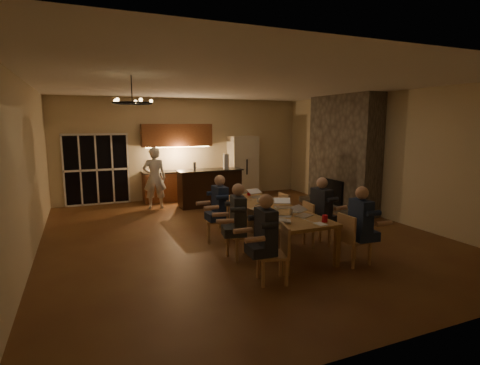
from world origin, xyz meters
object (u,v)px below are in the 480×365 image
(bar_island, at_px, (210,188))
(plate_far, at_px, (273,199))
(chair_right_far, at_px, (291,212))
(chandelier, at_px, (132,103))
(laptop_c, at_px, (261,203))
(mug_front, at_px, (276,210))
(chair_left_far, at_px, (217,220))
(laptop_d, at_px, (282,202))
(dining_table, at_px, (270,226))
(chair_right_mid, at_px, (317,224))
(plate_near, at_px, (296,211))
(bar_blender, at_px, (226,161))
(chair_right_near, at_px, (355,239))
(can_silver, at_px, (291,212))
(laptop_f, at_px, (257,192))
(redcup_near, at_px, (325,219))
(mug_mid, at_px, (259,200))
(chair_left_mid, at_px, (241,234))
(redcup_far, at_px, (249,193))
(person_left_mid, at_px, (238,222))
(chair_left_near, at_px, (272,254))
(person_left_far, at_px, (220,208))
(can_cola, at_px, (234,194))
(laptop_e, at_px, (238,193))
(laptop_a, at_px, (282,215))
(person_right_near, at_px, (360,226))
(refrigerator, at_px, (243,166))
(plate_left, at_px, (279,220))
(standing_person, at_px, (155,178))
(person_right_mid, at_px, (321,212))
(bar_bottle, at_px, (195,166))
(laptop_b, at_px, (304,210))
(mug_back, at_px, (241,199))
(person_left_near, at_px, (266,239))

(bar_island, bearing_deg, plate_far, -83.64)
(chair_right_far, bearing_deg, chandelier, 98.57)
(laptop_c, bearing_deg, mug_front, 102.71)
(chair_left_far, relative_size, laptop_d, 2.78)
(dining_table, height_order, chair_right_mid, chair_right_mid)
(plate_near, xyz_separation_m, bar_blender, (0.24, 4.34, 0.54))
(chair_right_near, height_order, plate_far, chair_right_near)
(laptop_d, bearing_deg, bar_blender, 112.51)
(chair_right_far, height_order, can_silver, chair_right_far)
(can_silver, bearing_deg, laptop_f, 85.29)
(redcup_near, bearing_deg, mug_mid, 99.53)
(chair_left_mid, relative_size, redcup_far, 7.42)
(person_left_mid, height_order, bar_blender, bar_blender)
(chair_left_near, distance_m, redcup_far, 3.19)
(person_left_far, xyz_separation_m, can_cola, (0.64, 0.81, 0.12))
(chandelier, distance_m, can_cola, 3.39)
(laptop_e, bearing_deg, person_left_mid, 58.59)
(laptop_a, xyz_separation_m, laptop_e, (0.10, 2.17, 0.00))
(person_right_near, bearing_deg, can_silver, 45.05)
(refrigerator, height_order, mug_mid, refrigerator)
(mug_mid, relative_size, plate_left, 0.36)
(can_silver, bearing_deg, redcup_near, -66.94)
(redcup_far, bearing_deg, chair_left_near, -108.02)
(can_silver, bearing_deg, laptop_e, 99.03)
(can_silver, height_order, plate_near, can_silver)
(redcup_far, bearing_deg, standing_person, 121.40)
(chair_left_near, distance_m, chair_left_mid, 1.16)
(chair_left_far, relative_size, person_left_far, 0.64)
(standing_person, relative_size, laptop_f, 5.51)
(plate_left, bearing_deg, chandelier, 157.15)
(person_right_mid, distance_m, bar_bottle, 4.54)
(chair_left_far, relative_size, person_right_mid, 0.64)
(dining_table, xyz_separation_m, can_silver, (0.09, -0.67, 0.44))
(mug_front, bearing_deg, person_left_far, 128.38)
(chair_left_near, height_order, bar_blender, bar_blender)
(redcup_near, bearing_deg, plate_far, 87.91)
(laptop_a, height_order, laptop_b, same)
(chair_left_far, height_order, redcup_far, chair_left_far)
(chair_left_near, xyz_separation_m, laptop_e, (0.61, 2.81, 0.42))
(laptop_d, relative_size, can_silver, 2.67)
(chandelier, bearing_deg, redcup_near, -24.14)
(bar_island, bearing_deg, mug_back, -97.11)
(redcup_near, bearing_deg, person_left_far, 121.88)
(refrigerator, distance_m, redcup_far, 3.92)
(mug_front, bearing_deg, laptop_b, -54.64)
(laptop_c, relative_size, redcup_far, 2.67)
(chair_left_near, height_order, laptop_c, laptop_c)
(redcup_near, bearing_deg, person_left_near, -167.87)
(chair_left_far, distance_m, chair_right_mid, 2.04)
(person_left_near, xyz_separation_m, laptop_f, (1.14, 2.69, 0.17))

